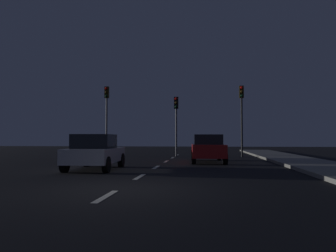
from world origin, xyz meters
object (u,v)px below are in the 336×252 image
car_stopped_ahead (208,148)px  car_adjacent_lane (95,152)px  traffic_signal_right (242,107)px  traffic_signal_center (176,114)px  traffic_signal_left (107,108)px

car_stopped_ahead → car_adjacent_lane: size_ratio=1.15×
traffic_signal_right → car_adjacent_lane: 13.33m
traffic_signal_center → car_adjacent_lane: size_ratio=1.16×
traffic_signal_right → car_stopped_ahead: 6.91m
traffic_signal_left → traffic_signal_right: traffic_signal_left is taller
traffic_signal_right → traffic_signal_left: bearing=180.0°
traffic_signal_right → car_adjacent_lane: traffic_signal_right is taller
traffic_signal_left → car_stopped_ahead: bearing=-36.5°
car_stopped_ahead → car_adjacent_lane: 6.93m
traffic_signal_left → car_stopped_ahead: (7.74, -5.73, -2.96)m
traffic_signal_center → traffic_signal_right: (4.87, 0.00, 0.49)m
car_stopped_ahead → traffic_signal_left: bearing=143.5°
traffic_signal_center → car_stopped_ahead: traffic_signal_center is taller
traffic_signal_right → traffic_signal_center: bearing=-180.0°
traffic_signal_center → car_stopped_ahead: size_ratio=1.01×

